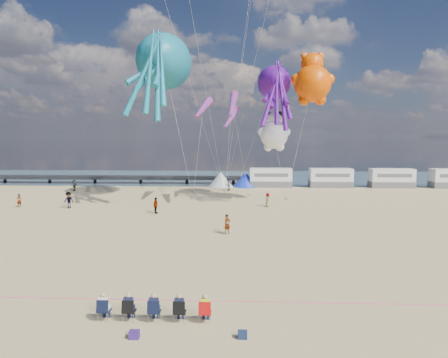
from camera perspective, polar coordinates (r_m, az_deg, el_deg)
ground at (r=24.92m, az=-0.69°, el=-12.56°), size 120.00×120.00×0.00m
water at (r=79.00m, az=1.52°, el=0.25°), size 120.00×120.00×0.00m
pier at (r=74.00m, az=-20.87°, el=0.23°), size 60.00×3.00×0.50m
motorhome_0 at (r=64.08m, az=6.66°, el=0.20°), size 6.60×2.50×3.00m
motorhome_1 at (r=65.47m, az=14.98°, el=0.16°), size 6.60×2.50×3.00m
motorhome_2 at (r=68.16m, az=22.81°, el=0.11°), size 6.60×2.50×3.00m
tent_white at (r=64.03m, az=-0.50°, el=-0.04°), size 4.00×4.00×2.40m
tent_blue at (r=63.95m, az=3.08°, el=-0.05°), size 4.00×4.00×2.40m
spectator_row at (r=18.32m, az=-9.91°, el=-17.51°), size 6.10×0.90×1.30m
cooler_purple at (r=17.30m, az=-12.70°, el=-20.86°), size 0.40×0.30×0.32m
cooler_navy at (r=16.96m, az=2.65°, el=-21.33°), size 0.38×0.28×0.30m
rope_line at (r=20.24m, az=-1.51°, el=-17.01°), size 34.00×0.03×0.03m
standing_person at (r=32.94m, az=0.47°, el=-6.48°), size 0.71×0.68×1.63m
beachgoer_1 at (r=59.29m, az=0.55°, el=-0.85°), size 0.82×0.98×1.72m
beachgoer_2 at (r=47.87m, az=-21.31°, el=-2.83°), size 1.01×0.85×1.86m
beachgoer_3 at (r=42.24m, az=-9.73°, el=-3.75°), size 0.85×1.20×1.69m
beachgoer_4 at (r=63.16m, az=-20.58°, el=-0.86°), size 0.41×0.96×1.62m
beachgoer_5 at (r=51.04m, az=-27.24°, el=-2.75°), size 1.07×1.44×1.51m
beachgoer_6 at (r=46.05m, az=6.24°, el=-2.96°), size 0.48×0.64×1.57m
sandbag_a at (r=50.76m, az=-4.46°, el=-2.88°), size 0.50×0.35×0.22m
sandbag_b at (r=51.86m, az=1.32°, el=-2.68°), size 0.50×0.35×0.22m
sandbag_c at (r=51.60m, az=8.82°, el=-2.79°), size 0.50×0.35×0.22m
sandbag_d at (r=54.25m, az=3.53°, el=-2.30°), size 0.50×0.35×0.22m
sandbag_e at (r=54.71m, az=0.07°, el=-2.22°), size 0.50×0.35×0.22m
kite_octopus_teal at (r=51.86m, az=-8.56°, el=16.24°), size 8.69×12.71×13.37m
kite_octopus_purple at (r=51.20m, az=7.17°, el=13.49°), size 4.10×9.27×10.51m
kite_panda at (r=50.41m, az=7.16°, el=6.27°), size 5.31×5.17×5.90m
kite_teddy_orange at (r=47.45m, az=12.53°, el=13.17°), size 5.89×5.66×7.15m
windsock_left at (r=48.47m, az=-3.03°, el=10.03°), size 2.11×6.79×6.70m
windsock_mid at (r=45.42m, az=1.22°, el=10.64°), size 1.37×6.87×6.82m
windsock_right at (r=50.06m, az=1.00°, el=8.74°), size 2.37×5.35×5.31m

